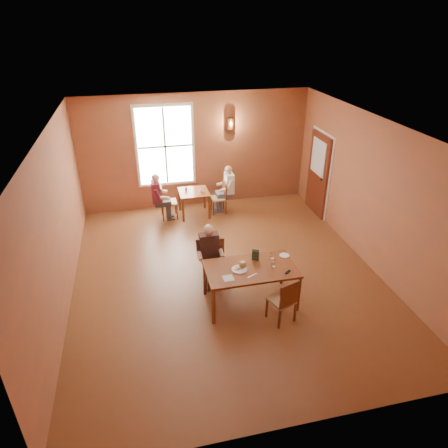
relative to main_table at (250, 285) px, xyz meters
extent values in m
cube|color=brown|center=(-0.22, 0.96, -0.38)|extent=(6.00, 7.00, 0.01)
cube|color=brown|center=(-0.22, 4.46, 1.12)|extent=(6.00, 0.04, 3.00)
cube|color=brown|center=(-0.22, -2.54, 1.12)|extent=(6.00, 0.04, 3.00)
cube|color=brown|center=(-3.22, 0.96, 1.12)|extent=(0.04, 7.00, 3.00)
cube|color=brown|center=(2.78, 0.96, 1.12)|extent=(0.04, 7.00, 3.00)
cube|color=white|center=(-0.22, 0.96, 2.62)|extent=(6.00, 7.00, 0.04)
cube|color=white|center=(-1.02, 4.41, 1.32)|extent=(1.36, 0.10, 1.96)
cube|color=maroon|center=(2.72, 3.26, 0.67)|extent=(0.12, 1.04, 2.10)
cylinder|color=brown|center=(0.68, 4.36, 1.82)|extent=(0.16, 0.16, 0.28)
cylinder|color=white|center=(-0.21, -0.01, 0.39)|extent=(0.36, 0.36, 0.04)
cube|color=tan|center=(-0.14, 0.04, 0.43)|extent=(0.11, 0.10, 0.10)
cube|color=#25412A|center=(0.15, 0.23, 0.48)|extent=(0.14, 0.11, 0.20)
cube|color=white|center=(-0.04, -0.23, 0.38)|extent=(0.19, 0.10, 0.00)
cube|color=silver|center=(-0.46, -0.21, 0.38)|extent=(0.19, 0.19, 0.01)
cylinder|color=white|center=(0.71, 0.24, 0.38)|extent=(0.20, 0.20, 0.01)
cube|color=black|center=(0.59, -0.27, 0.38)|extent=(0.12, 0.11, 0.02)
imported|color=white|center=(-0.24, 3.67, 0.33)|extent=(0.12, 0.12, 0.09)
imported|color=silver|center=(-0.60, 3.89, 0.32)|extent=(0.11, 0.11, 0.08)
camera|label=1|loc=(-1.76, -5.57, 4.36)|focal=32.00mm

